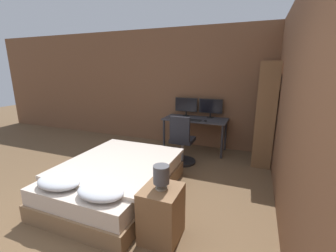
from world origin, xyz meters
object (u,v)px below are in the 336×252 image
nightstand (162,213)px  computer_mouse (205,121)px  desk (195,123)px  bed (116,179)px  keyboard (193,120)px  bedside_lamp (161,175)px  monitor_right (211,107)px  bookshelf (266,110)px  office_chair (182,145)px  monitor_left (186,105)px

nightstand → computer_mouse: computer_mouse is taller
desk → computer_mouse: size_ratio=19.64×
bed → nightstand: size_ratio=3.32×
desk → keyboard: keyboard is taller
bedside_lamp → keyboard: bedside_lamp is taller
monitor_right → keyboard: (-0.28, -0.43, -0.23)m
monitor_right → bookshelf: bookshelf is taller
bedside_lamp → monitor_right: monitor_right is taller
desk → bookshelf: size_ratio=0.71×
computer_mouse → bookshelf: (1.12, 0.00, 0.29)m
nightstand → bedside_lamp: 0.45m
office_chair → bookshelf: bearing=22.4°
keyboard → office_chair: size_ratio=0.37×
desk → monitor_right: bearing=37.3°
nightstand → office_chair: bearing=102.1°
bed → bedside_lamp: (0.96, -0.57, 0.50)m
desk → office_chair: office_chair is taller
nightstand → computer_mouse: 2.61m
office_chair → nightstand: bearing=-77.9°
monitor_right → nightstand: bearing=-88.2°
monitor_left → keyboard: size_ratio=1.47×
nightstand → office_chair: 2.03m
nightstand → bedside_lamp: bedside_lamp is taller
bed → nightstand: 1.12m
nightstand → desk: desk is taller
bed → computer_mouse: bearing=66.9°
keyboard → bedside_lamp: bearing=-81.7°
desk → monitor_right: 0.49m
bed → monitor_right: bearing=70.3°
monitor_right → computer_mouse: 0.48m
computer_mouse → office_chair: office_chair is taller
nightstand → office_chair: (-0.42, 1.98, 0.08)m
monitor_left → computer_mouse: monitor_left is taller
bedside_lamp → bookshelf: bookshelf is taller
monitor_right → bedside_lamp: bearing=-88.2°
bed → office_chair: (0.54, 1.41, 0.14)m
monitor_left → monitor_right: 0.56m
desk → keyboard: 0.23m
monitor_right → computer_mouse: (-0.02, -0.43, -0.22)m
bookshelf → office_chair: bearing=-157.6°
keyboard → bookshelf: size_ratio=0.18×
bedside_lamp → keyboard: 2.60m
keyboard → computer_mouse: (0.27, 0.00, 0.01)m
desk → nightstand: bearing=-82.3°
bed → bookshelf: bearing=45.4°
monitor_left → computer_mouse: 0.73m
keyboard → nightstand: bearing=-81.7°
desk → monitor_left: monitor_left is taller
bed → monitor_right: monitor_right is taller
nightstand → bookshelf: bearing=68.6°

